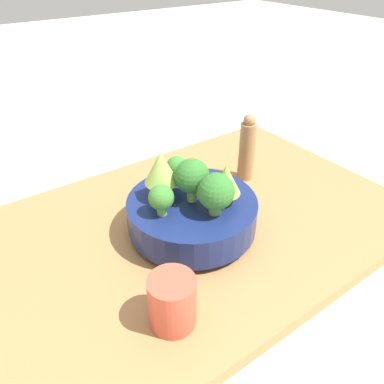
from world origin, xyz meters
TOP-DOWN VIEW (x-y plane):
  - ground_plane at (0.00, 0.00)m, footprint 6.00×6.00m
  - table at (0.00, 0.00)m, footprint 0.92×0.62m
  - bowl at (-0.04, -0.02)m, footprint 0.27×0.27m
  - romanesco_piece_far at (-0.08, 0.02)m, footprint 0.07×0.07m
  - romanesco_piece_near at (0.01, -0.07)m, footprint 0.06×0.06m
  - broccoli_floret_center at (-0.04, -0.02)m, footprint 0.07×0.07m
  - broccoli_floret_left at (-0.11, -0.03)m, footprint 0.05×0.05m
  - broccoli_floret_back at (-0.03, 0.05)m, footprint 0.05×0.05m
  - broccoli_floret_front at (-0.03, -0.08)m, footprint 0.07×0.07m
  - cup at (-0.20, -0.19)m, footprint 0.08×0.08m
  - pepper_mill at (0.20, 0.07)m, footprint 0.04×0.04m

SIDE VIEW (x-z plane):
  - ground_plane at x=0.00m, z-range 0.00..0.00m
  - table at x=0.00m, z-range 0.00..0.03m
  - bowl at x=-0.04m, z-range 0.04..0.11m
  - cup at x=-0.20m, z-range 0.03..0.12m
  - pepper_mill at x=0.20m, z-range 0.03..0.20m
  - broccoli_floret_left at x=-0.11m, z-range 0.11..0.18m
  - broccoli_floret_back at x=-0.03m, z-range 0.11..0.18m
  - broccoli_floret_front at x=-0.03m, z-range 0.11..0.20m
  - romanesco_piece_near at x=0.01m, z-range 0.12..0.20m
  - broccoli_floret_center at x=-0.04m, z-range 0.12..0.21m
  - romanesco_piece_far at x=-0.08m, z-range 0.12..0.23m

